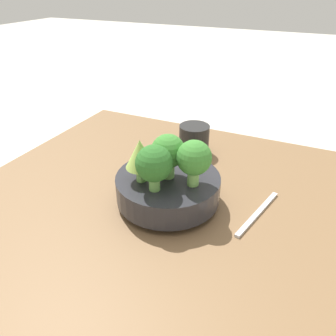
% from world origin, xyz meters
% --- Properties ---
extents(ground_plane, '(6.00, 6.00, 0.00)m').
position_xyz_m(ground_plane, '(0.00, 0.00, 0.00)').
color(ground_plane, beige).
extents(table, '(0.86, 0.84, 0.04)m').
position_xyz_m(table, '(0.00, 0.00, 0.02)').
color(table, brown).
rests_on(table, ground_plane).
extents(bowl, '(0.22, 0.22, 0.07)m').
position_xyz_m(bowl, '(0.02, -0.03, 0.08)').
color(bowl, '#28282D').
rests_on(bowl, table).
extents(broccoli_floret_left, '(0.07, 0.07, 0.09)m').
position_xyz_m(broccoli_floret_left, '(-0.04, -0.03, 0.16)').
color(broccoli_floret_left, '#6BA34C').
rests_on(broccoli_floret_left, bowl).
extents(broccoli_floret_center, '(0.07, 0.07, 0.09)m').
position_xyz_m(broccoli_floret_center, '(0.02, -0.03, 0.16)').
color(broccoli_floret_center, '#6BA34C').
rests_on(broccoli_floret_center, bowl).
extents(broccoli_floret_front, '(0.07, 0.07, 0.09)m').
position_xyz_m(broccoli_floret_front, '(0.01, -0.09, 0.17)').
color(broccoli_floret_front, '#7AB256').
rests_on(broccoli_floret_front, bowl).
extents(romanesco_piece_far, '(0.06, 0.06, 0.09)m').
position_xyz_m(romanesco_piece_far, '(-0.02, 0.01, 0.17)').
color(romanesco_piece_far, '#6BA34C').
rests_on(romanesco_piece_far, bowl).
extents(cup, '(0.08, 0.08, 0.08)m').
position_xyz_m(cup, '(0.26, 0.00, 0.08)').
color(cup, black).
rests_on(cup, table).
extents(fork, '(0.17, 0.05, 0.01)m').
position_xyz_m(fork, '(0.06, -0.22, 0.05)').
color(fork, silver).
rests_on(fork, table).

